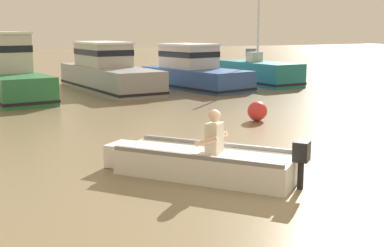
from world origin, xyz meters
The scene contains 7 objects.
ground_plane centered at (0.00, 0.00, 0.00)m, with size 120.00×120.00×0.00m, color #7A6B4C.
rowboat_with_person centered at (-1.40, 1.19, 0.25)m, with size 2.88×3.22×1.19m.
moored_boat_green centered at (-3.34, 13.34, 0.89)m, with size 2.59×5.92×2.43m.
moored_boat_grey centered at (0.73, 14.43, 0.75)m, with size 2.73×6.98×2.00m.
moored_boat_blue centered at (4.25, 13.38, 0.71)m, with size 3.30×5.63×1.90m.
moored_boat_teal centered at (7.60, 13.45, 0.51)m, with size 2.25×4.62×4.41m.
mooring_buoy centered at (2.41, 5.38, 0.28)m, with size 0.55×0.55×0.55m, color red.
Camera 1 is at (-5.25, -6.52, 2.54)m, focal length 47.78 mm.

